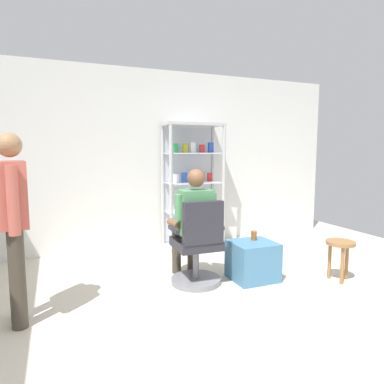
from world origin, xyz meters
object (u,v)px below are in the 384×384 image
(seated_shopkeeper, at_px, (193,219))
(storage_crate, at_px, (253,261))
(standing_customer, at_px, (13,217))
(wooden_stool, at_px, (340,249))
(office_chair, at_px, (198,250))
(tea_glass, at_px, (254,236))
(display_cabinet_main, at_px, (192,184))

(seated_shopkeeper, relative_size, storage_crate, 2.60)
(storage_crate, bearing_deg, seated_shopkeeper, 159.13)
(standing_customer, height_order, wooden_stool, standing_customer)
(wooden_stool, bearing_deg, storage_crate, 155.85)
(office_chair, xyz_separation_m, tea_glass, (0.71, -0.02, 0.10))
(wooden_stool, bearing_deg, display_cabinet_main, 116.43)
(storage_crate, height_order, tea_glass, tea_glass)
(display_cabinet_main, relative_size, storage_crate, 3.82)
(display_cabinet_main, bearing_deg, standing_customer, -142.84)
(storage_crate, relative_size, wooden_stool, 1.07)
(seated_shopkeeper, relative_size, tea_glass, 11.75)
(display_cabinet_main, distance_m, tea_glass, 1.64)
(standing_customer, bearing_deg, seated_shopkeeper, 11.91)
(seated_shopkeeper, bearing_deg, display_cabinet_main, 68.49)
(tea_glass, bearing_deg, seated_shopkeeper, 165.75)
(office_chair, relative_size, standing_customer, 0.59)
(display_cabinet_main, bearing_deg, seated_shopkeeper, -111.51)
(display_cabinet_main, bearing_deg, tea_glass, -84.10)
(display_cabinet_main, xyz_separation_m, office_chair, (-0.55, -1.54, -0.58))
(storage_crate, distance_m, wooden_stool, 1.00)
(seated_shopkeeper, bearing_deg, wooden_stool, -22.80)
(seated_shopkeeper, height_order, wooden_stool, seated_shopkeeper)
(wooden_stool, bearing_deg, tea_glass, 150.82)
(seated_shopkeeper, distance_m, storage_crate, 0.85)
(display_cabinet_main, distance_m, standing_customer, 2.90)
(seated_shopkeeper, distance_m, tea_glass, 0.76)
(storage_crate, bearing_deg, standing_customer, -177.04)
(tea_glass, height_order, wooden_stool, tea_glass)
(display_cabinet_main, distance_m, office_chair, 1.74)
(standing_customer, bearing_deg, office_chair, 6.78)
(seated_shopkeeper, relative_size, standing_customer, 0.79)
(display_cabinet_main, height_order, storage_crate, display_cabinet_main)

